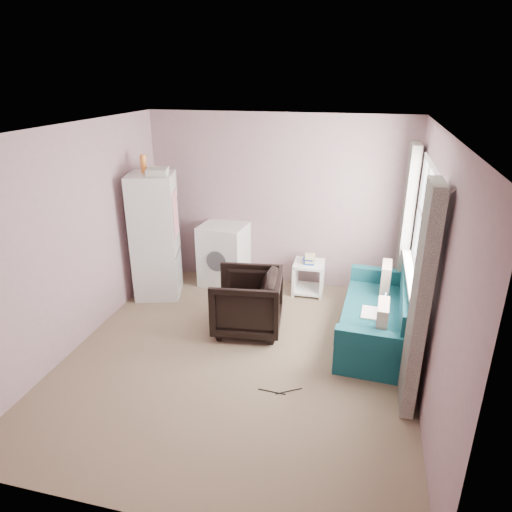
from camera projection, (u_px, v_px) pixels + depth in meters
The scene contains 8 objects.
room at pixel (239, 254), 4.70m from camera, with size 3.84×4.24×2.54m.
armchair at pixel (247, 299), 5.58m from camera, with size 0.81×0.76×0.83m, color black.
fridge at pixel (155, 236), 6.32m from camera, with size 0.75×0.74×2.00m.
washing_machine at pixel (225, 252), 6.84m from camera, with size 0.71×0.71×0.92m.
side_table at pixel (309, 275), 6.57m from camera, with size 0.44×0.44×0.59m.
sofa at pixel (382, 318), 5.39m from camera, with size 0.90×1.83×0.80m.
window_dressing at pixel (412, 258), 4.99m from camera, with size 0.17×2.62×2.18m.
floor_cables at pixel (280, 391), 4.59m from camera, with size 0.43×0.16×0.01m.
Camera 1 is at (1.23, -4.19, 2.98)m, focal length 32.00 mm.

